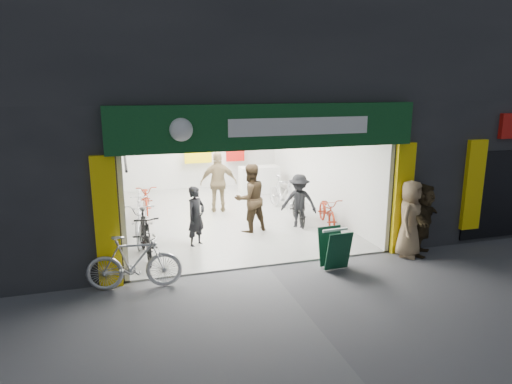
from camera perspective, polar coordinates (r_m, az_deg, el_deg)
name	(u,v)px	position (r m, az deg, el deg)	size (l,w,h in m)	color
ground	(268,266)	(10.08, 1.45, -9.28)	(60.00, 60.00, 0.00)	#56565B
building	(246,69)	(14.35, -1.27, 15.10)	(17.00, 10.27, 8.00)	#232326
bike_left_front	(142,221)	(11.80, -14.01, -3.48)	(0.72, 2.06, 1.08)	#B2B1B6
bike_left_midfront	(145,235)	(10.63, -13.67, -5.24)	(0.53, 1.86, 1.12)	black
bike_left_midback	(146,198)	(14.41, -13.54, -0.77)	(0.60, 1.73, 0.91)	#9C250E
bike_left_back	(140,208)	(13.23, -14.33, -1.96)	(0.45, 1.59, 0.96)	silver
bike_right_front	(299,208)	(12.92, 5.34, -1.98)	(0.45, 1.58, 0.95)	black
bike_right_mid	(327,211)	(12.85, 8.91, -2.39)	(0.57, 1.62, 0.85)	maroon
bike_right_back	(283,194)	(14.18, 3.37, -0.23)	(0.52, 1.84, 1.11)	#BABBBF
parked_bike	(134,262)	(9.17, -14.98, -8.46)	(0.51, 1.81, 1.09)	#B1B2B6
customer_a	(196,217)	(11.12, -7.49, -3.10)	(0.55, 0.36, 1.50)	black
customer_b	(250,199)	(12.05, -0.74, -0.82)	(0.90, 0.70, 1.85)	#352718
customer_c	(299,202)	(12.44, 5.39, -1.23)	(0.98, 0.56, 1.52)	black
customer_d	(219,183)	(13.93, -4.70, 1.17)	(1.11, 0.46, 1.90)	#88734F
pedestrian_near	(410,219)	(10.98, 18.66, -3.17)	(0.87, 0.57, 1.78)	#997C59
pedestrian_far	(422,219)	(11.19, 20.08, -3.24)	(1.56, 0.50, 1.68)	#322716
sandwich_board	(335,247)	(9.96, 9.79, -6.85)	(0.59, 0.60, 0.86)	#0E3923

